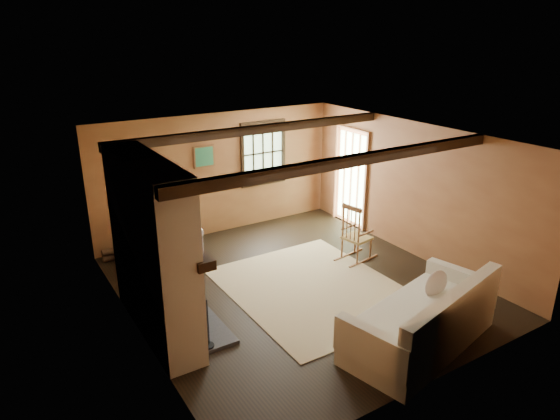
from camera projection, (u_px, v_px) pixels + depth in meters
ground at (295, 286)px, 7.99m from camera, size 5.50×5.50×0.00m
room_envelope at (299, 183)px, 7.74m from camera, size 5.02×5.52×2.44m
fireplace at (154, 255)px, 6.50m from camera, size 1.02×2.30×2.40m
rug at (313, 288)px, 7.93m from camera, size 2.50×3.00×0.01m
rocking_chair at (356, 236)px, 8.78m from camera, size 0.82×0.52×1.05m
sofa at (425, 323)px, 6.40m from camera, size 2.46×1.50×0.93m
firewood_pile at (121, 252)px, 8.92m from camera, size 0.65×0.12×0.24m
laundry_basket at (189, 237)px, 9.48m from camera, size 0.61×0.54×0.30m
basket_pillow at (188, 225)px, 9.39m from camera, size 0.48×0.41×0.21m
armchair at (154, 244)px, 8.60m from camera, size 1.18×1.19×0.79m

